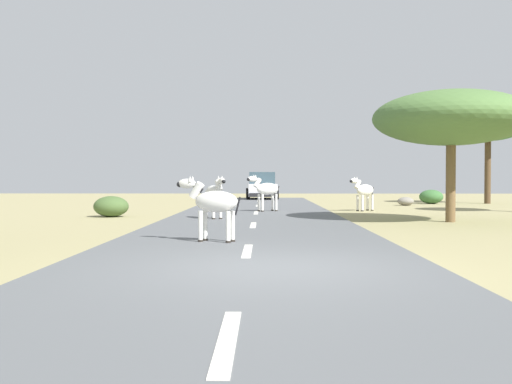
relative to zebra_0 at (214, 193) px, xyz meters
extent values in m
plane|color=#998E60|center=(1.79, -10.72, -0.90)|extent=(90.00, 90.00, 0.00)
cube|color=#56595B|center=(1.34, -10.72, -0.87)|extent=(6.00, 64.00, 0.05)
cube|color=silver|center=(1.34, -14.72, -0.85)|extent=(0.16, 2.00, 0.01)
cube|color=silver|center=(1.34, -8.72, -0.85)|extent=(0.16, 2.00, 0.01)
cube|color=silver|center=(1.34, -2.72, -0.85)|extent=(0.16, 2.00, 0.01)
cube|color=silver|center=(1.34, 3.28, -0.85)|extent=(0.16, 2.00, 0.01)
cube|color=silver|center=(1.34, 9.28, -0.85)|extent=(0.16, 2.00, 0.01)
cube|color=silver|center=(1.34, 15.28, -0.85)|extent=(0.16, 2.00, 0.01)
ellipsoid|color=silver|center=(-0.04, 0.08, 0.02)|extent=(0.80, 1.06, 0.47)
cylinder|color=silver|center=(0.00, -0.27, -0.51)|extent=(0.13, 0.13, 0.67)
cylinder|color=#28231E|center=(0.00, -0.27, -0.83)|extent=(0.15, 0.15, 0.04)
cylinder|color=silver|center=(0.22, -0.16, -0.51)|extent=(0.13, 0.13, 0.67)
cylinder|color=#28231E|center=(0.22, -0.16, -0.83)|extent=(0.15, 0.15, 0.04)
cylinder|color=silver|center=(-0.30, 0.31, -0.51)|extent=(0.13, 0.13, 0.67)
cylinder|color=#28231E|center=(-0.30, 0.31, -0.83)|extent=(0.15, 0.15, 0.04)
cylinder|color=silver|center=(-0.07, 0.42, -0.51)|extent=(0.13, 0.13, 0.67)
cylinder|color=#28231E|center=(-0.07, 0.42, -0.83)|extent=(0.15, 0.15, 0.04)
cylinder|color=silver|center=(0.18, -0.35, 0.26)|extent=(0.32, 0.39, 0.40)
cube|color=black|center=(0.18, -0.35, 0.34)|extent=(0.18, 0.31, 0.27)
ellipsoid|color=silver|center=(0.28, -0.55, 0.41)|extent=(0.35, 0.46, 0.21)
ellipsoid|color=black|center=(0.36, -0.70, 0.39)|extent=(0.18, 0.19, 0.13)
cone|color=silver|center=(0.18, -0.48, 0.51)|extent=(0.11, 0.11, 0.13)
cone|color=silver|center=(0.29, -0.43, 0.51)|extent=(0.11, 0.11, 0.13)
cylinder|color=black|center=(-0.26, 0.51, -0.07)|extent=(0.09, 0.14, 0.40)
ellipsoid|color=silver|center=(1.79, 4.48, 0.06)|extent=(1.08, 0.92, 0.49)
cylinder|color=silver|center=(1.44, 4.40, -0.50)|extent=(0.14, 0.14, 0.70)
cylinder|color=#28231E|center=(1.44, 4.40, -0.83)|extent=(0.16, 0.16, 0.05)
cylinder|color=silver|center=(1.59, 4.18, -0.50)|extent=(0.14, 0.14, 0.70)
cylinder|color=#28231E|center=(1.59, 4.18, -0.83)|extent=(0.16, 0.16, 0.05)
cylinder|color=silver|center=(2.00, 4.77, -0.50)|extent=(0.14, 0.14, 0.70)
cylinder|color=#28231E|center=(2.00, 4.77, -0.83)|extent=(0.16, 0.16, 0.05)
cylinder|color=silver|center=(2.15, 4.56, -0.50)|extent=(0.14, 0.14, 0.70)
cylinder|color=#28231E|center=(2.15, 4.56, -0.83)|extent=(0.16, 0.16, 0.05)
cylinder|color=silver|center=(1.39, 4.20, 0.31)|extent=(0.41, 0.36, 0.41)
cube|color=black|center=(1.39, 4.20, 0.39)|extent=(0.30, 0.22, 0.29)
ellipsoid|color=silver|center=(1.18, 4.06, 0.46)|extent=(0.48, 0.41, 0.22)
ellipsoid|color=black|center=(1.04, 3.96, 0.45)|extent=(0.20, 0.20, 0.13)
cone|color=silver|center=(1.24, 4.18, 0.58)|extent=(0.12, 0.12, 0.13)
cone|color=silver|center=(1.31, 4.07, 0.58)|extent=(0.12, 0.12, 0.13)
cylinder|color=black|center=(2.22, 4.77, -0.03)|extent=(0.14, 0.11, 0.42)
ellipsoid|color=silver|center=(5.95, 5.63, -0.01)|extent=(1.02, 0.97, 0.48)
cylinder|color=silver|center=(5.61, 5.51, -0.56)|extent=(0.14, 0.14, 0.69)
cylinder|color=#28231E|center=(5.61, 5.51, -0.88)|extent=(0.16, 0.16, 0.05)
cylinder|color=silver|center=(5.78, 5.32, -0.56)|extent=(0.14, 0.14, 0.69)
cylinder|color=#28231E|center=(5.78, 5.32, -0.88)|extent=(0.16, 0.16, 0.05)
cylinder|color=silver|center=(6.11, 5.95, -0.56)|extent=(0.14, 0.14, 0.69)
cylinder|color=#28231E|center=(6.11, 5.95, -0.88)|extent=(0.16, 0.16, 0.05)
cylinder|color=silver|center=(6.28, 5.76, -0.56)|extent=(0.14, 0.14, 0.69)
cylinder|color=#28231E|center=(6.28, 5.76, -0.88)|extent=(0.16, 0.16, 0.05)
cylinder|color=silver|center=(5.58, 5.31, 0.24)|extent=(0.39, 0.38, 0.41)
cube|color=black|center=(5.58, 5.31, 0.32)|extent=(0.27, 0.25, 0.28)
ellipsoid|color=silver|center=(5.41, 5.16, 0.39)|extent=(0.45, 0.43, 0.22)
ellipsoid|color=black|center=(5.27, 5.04, 0.37)|extent=(0.20, 0.20, 0.13)
cone|color=silver|center=(5.45, 5.28, 0.50)|extent=(0.12, 0.12, 0.13)
cone|color=silver|center=(5.53, 5.18, 0.50)|extent=(0.12, 0.12, 0.13)
cylinder|color=black|center=(6.33, 5.97, -0.10)|extent=(0.13, 0.12, 0.41)
ellipsoid|color=silver|center=(0.64, -7.14, 0.00)|extent=(1.03, 0.67, 0.45)
cylinder|color=silver|center=(0.39, -6.92, -0.52)|extent=(0.12, 0.12, 0.66)
cylinder|color=#28231E|center=(0.39, -6.92, -0.83)|extent=(0.14, 0.14, 0.04)
cylinder|color=silver|center=(0.31, -7.15, -0.52)|extent=(0.12, 0.12, 0.66)
cylinder|color=#28231E|center=(0.31, -7.15, -0.83)|extent=(0.14, 0.14, 0.04)
cylinder|color=silver|center=(0.98, -7.12, -0.52)|extent=(0.12, 0.12, 0.66)
cylinder|color=#28231E|center=(0.98, -7.12, -0.83)|extent=(0.14, 0.14, 0.04)
cylinder|color=silver|center=(0.90, -7.35, -0.52)|extent=(0.12, 0.12, 0.66)
cylinder|color=#28231E|center=(0.90, -7.35, -0.83)|extent=(0.14, 0.14, 0.04)
cylinder|color=silver|center=(0.21, -6.99, 0.23)|extent=(0.38, 0.27, 0.39)
cube|color=black|center=(0.21, -6.99, 0.31)|extent=(0.31, 0.13, 0.27)
ellipsoid|color=silver|center=(-0.01, -6.92, 0.38)|extent=(0.45, 0.30, 0.21)
ellipsoid|color=black|center=(-0.17, -6.87, 0.36)|extent=(0.18, 0.16, 0.13)
cone|color=silver|center=(0.11, -6.89, 0.48)|extent=(0.10, 0.10, 0.12)
cone|color=silver|center=(0.07, -7.01, 0.48)|extent=(0.10, 0.10, 0.12)
cylinder|color=black|center=(1.10, -7.29, -0.09)|extent=(0.14, 0.08, 0.39)
cube|color=silver|center=(1.51, 19.13, -0.27)|extent=(1.98, 4.27, 0.80)
cube|color=#334751|center=(1.50, 19.33, 0.51)|extent=(1.73, 2.27, 0.76)
cube|color=black|center=(1.60, 16.97, -0.54)|extent=(1.72, 0.23, 0.24)
cylinder|color=black|center=(0.66, 17.74, -0.51)|extent=(0.25, 0.69, 0.68)
cylinder|color=black|center=(2.46, 17.82, -0.51)|extent=(0.25, 0.69, 0.68)
cylinder|color=black|center=(0.55, 20.44, -0.51)|extent=(0.25, 0.69, 0.68)
cylinder|color=black|center=(2.35, 20.52, -0.51)|extent=(0.25, 0.69, 0.68)
cylinder|color=#4C3823|center=(13.93, 13.07, 0.82)|extent=(0.33, 0.33, 3.43)
ellipsoid|color=#386633|center=(13.93, 13.07, 3.15)|extent=(3.50, 3.50, 1.23)
cylinder|color=brown|center=(7.58, -0.73, 0.32)|extent=(0.30, 0.30, 2.43)
ellipsoid|color=#4C7038|center=(7.58, -0.73, 2.40)|extent=(4.93, 4.93, 1.73)
ellipsoid|color=#425B2D|center=(-3.85, 1.60, -0.52)|extent=(1.25, 1.13, 0.75)
ellipsoid|color=#386633|center=(10.74, 12.70, -0.52)|extent=(1.28, 1.15, 0.77)
ellipsoid|color=gray|center=(8.87, 10.66, -0.68)|extent=(0.83, 0.67, 0.43)
camera|label=1|loc=(1.64, -19.61, 0.49)|focal=41.62mm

